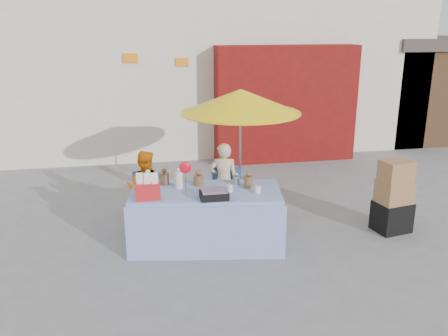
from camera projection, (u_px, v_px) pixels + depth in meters
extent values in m
plane|color=slate|center=(225.00, 247.00, 6.79)|extent=(80.00, 80.00, 0.00)
cube|color=silver|center=(176.00, 54.00, 12.69)|extent=(12.00, 5.00, 4.50)
cube|color=maroon|center=(286.00, 104.00, 10.73)|extent=(3.20, 0.60, 2.60)
cube|color=#4C331E|center=(413.00, 92.00, 13.21)|extent=(2.60, 3.00, 2.40)
cube|color=#3F3833|center=(419.00, 42.00, 12.81)|extent=(2.80, 3.20, 0.30)
cube|color=orange|center=(130.00, 58.00, 10.09)|extent=(0.32, 0.04, 0.20)
cube|color=orange|center=(182.00, 62.00, 10.31)|extent=(0.28, 0.04, 0.18)
cube|color=#95B1EF|center=(206.00, 217.00, 6.77)|extent=(2.21, 1.25, 0.82)
cube|color=#95B1EF|center=(206.00, 234.00, 6.32)|extent=(2.12, 0.37, 0.77)
cube|color=#95B1EF|center=(207.00, 207.00, 7.24)|extent=(2.12, 0.37, 0.77)
cylinder|color=white|center=(148.00, 181.00, 6.76)|extent=(0.14, 0.14, 0.20)
cylinder|color=brown|center=(164.00, 179.00, 6.87)|extent=(0.15, 0.15, 0.18)
cylinder|color=white|center=(179.00, 180.00, 6.71)|extent=(0.13, 0.13, 0.24)
cylinder|color=brown|center=(198.00, 180.00, 6.84)|extent=(0.16, 0.16, 0.15)
cylinder|color=#B2B2B7|center=(236.00, 180.00, 6.88)|extent=(0.11, 0.11, 0.13)
cylinder|color=brown|center=(248.00, 182.00, 6.75)|extent=(0.14, 0.14, 0.16)
cylinder|color=white|center=(230.00, 188.00, 6.59)|extent=(0.10, 0.10, 0.10)
cylinder|color=white|center=(257.00, 189.00, 6.55)|extent=(0.10, 0.10, 0.10)
sphere|color=brown|center=(140.00, 188.00, 6.50)|extent=(0.16, 0.16, 0.16)
ellipsoid|color=red|center=(185.00, 168.00, 6.37)|extent=(0.17, 0.08, 0.16)
cube|color=red|center=(148.00, 192.00, 6.28)|extent=(0.35, 0.20, 0.22)
cube|color=black|center=(214.00, 195.00, 6.33)|extent=(0.41, 0.32, 0.10)
cube|color=#21509A|center=(147.00, 214.00, 7.36)|extent=(0.58, 0.57, 0.45)
cube|color=#21509A|center=(148.00, 184.00, 7.44)|extent=(0.47, 0.16, 0.40)
cube|color=#21509A|center=(225.00, 209.00, 7.58)|extent=(0.58, 0.57, 0.45)
cube|color=#21509A|center=(226.00, 179.00, 7.66)|extent=(0.47, 0.16, 0.40)
imported|color=orange|center=(145.00, 188.00, 7.39)|extent=(0.69, 0.59, 1.21)
imported|color=beige|center=(224.00, 181.00, 7.60)|extent=(0.53, 0.41, 1.28)
cylinder|color=gray|center=(240.00, 156.00, 7.68)|extent=(0.04, 0.04, 2.00)
cone|color=yellow|center=(241.00, 101.00, 7.42)|extent=(1.90, 1.90, 0.38)
cylinder|color=yellow|center=(241.00, 112.00, 7.47)|extent=(1.90, 1.90, 0.02)
cube|color=black|center=(392.00, 216.00, 7.27)|extent=(0.58, 0.51, 0.46)
cube|color=#9A6E45|center=(394.00, 191.00, 7.15)|extent=(0.54, 0.46, 0.35)
cube|color=#9A6E45|center=(396.00, 171.00, 7.03)|extent=(0.50, 0.41, 0.31)
ellipsoid|color=yellow|center=(170.00, 241.00, 6.63)|extent=(0.86, 0.79, 0.31)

